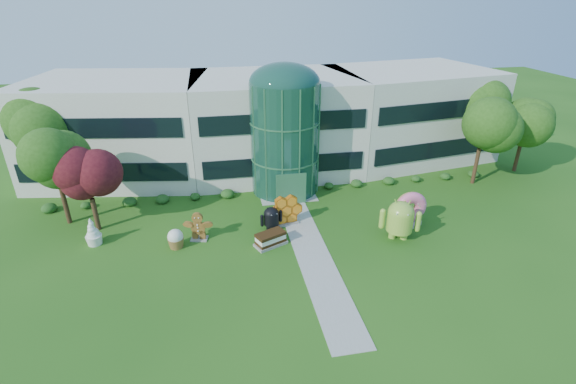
{
  "coord_description": "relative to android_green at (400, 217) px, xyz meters",
  "views": [
    {
      "loc": [
        -6.2,
        -22.62,
        16.67
      ],
      "look_at": [
        -0.83,
        6.0,
        2.6
      ],
      "focal_mm": 26.0,
      "sensor_mm": 36.0,
      "label": 1
    }
  ],
  "objects": [
    {
      "name": "gingerbread",
      "position": [
        -14.6,
        2.57,
        -0.64
      ],
      "size": [
        2.58,
        1.43,
        2.25
      ],
      "primitive_type": null,
      "rotation": [
        0.0,
        0.0,
        -0.21
      ],
      "color": "brown",
      "rests_on": "ground"
    },
    {
      "name": "ground",
      "position": [
        -6.78,
        -1.99,
        -1.76
      ],
      "size": [
        140.0,
        140.0,
        0.0
      ],
      "primitive_type": "plane",
      "color": "#215114",
      "rests_on": "ground"
    },
    {
      "name": "android_black",
      "position": [
        -9.09,
        3.08,
        -0.69
      ],
      "size": [
        2.18,
        1.76,
        2.15
      ],
      "primitive_type": null,
      "rotation": [
        0.0,
        0.0,
        0.29
      ],
      "color": "black",
      "rests_on": "ground"
    },
    {
      "name": "donut",
      "position": [
        1.77,
        2.06,
        -0.39
      ],
      "size": [
        2.66,
        1.32,
        2.74
      ],
      "primitive_type": null,
      "rotation": [
        0.0,
        0.0,
        0.02
      ],
      "color": "pink",
      "rests_on": "ground"
    },
    {
      "name": "android_green",
      "position": [
        0.0,
        0.0,
        0.0
      ],
      "size": [
        3.63,
        3.02,
        3.52
      ],
      "primitive_type": null,
      "rotation": [
        0.0,
        0.0,
        -0.36
      ],
      "color": "#90BC3C",
      "rests_on": "ground"
    },
    {
      "name": "ice_cream_sandwich",
      "position": [
        -9.49,
        0.82,
        -1.25
      ],
      "size": [
        2.58,
        2.01,
        1.03
      ],
      "primitive_type": null,
      "rotation": [
        0.0,
        0.0,
        0.42
      ],
      "color": "black",
      "rests_on": "ground"
    },
    {
      "name": "cupcake",
      "position": [
        -16.21,
        1.8,
        -1.04
      ],
      "size": [
        1.38,
        1.38,
        1.44
      ],
      "primitive_type": null,
      "rotation": [
        0.0,
        0.0,
        -0.16
      ],
      "color": "white",
      "rests_on": "ground"
    },
    {
      "name": "atrium",
      "position": [
        -6.78,
        10.01,
        3.14
      ],
      "size": [
        6.0,
        6.0,
        9.8
      ],
      "primitive_type": "cylinder",
      "color": "#194738",
      "rests_on": "ground"
    },
    {
      "name": "tree_red",
      "position": [
        -22.28,
        5.51,
        1.24
      ],
      "size": [
        4.0,
        4.0,
        6.0
      ],
      "primitive_type": null,
      "color": "#3F0C14",
      "rests_on": "ground"
    },
    {
      "name": "walkway",
      "position": [
        -6.78,
        0.01,
        -1.74
      ],
      "size": [
        2.4,
        20.0,
        0.04
      ],
      "primitive_type": "cube",
      "color": "#9E9E93",
      "rests_on": "ground"
    },
    {
      "name": "building",
      "position": [
        -6.78,
        16.01,
        2.89
      ],
      "size": [
        46.0,
        15.0,
        9.3
      ],
      "primitive_type": null,
      "color": "beige",
      "rests_on": "ground"
    },
    {
      "name": "honeycomb",
      "position": [
        -7.83,
        3.65,
        -0.66
      ],
      "size": [
        2.94,
        1.49,
        2.2
      ],
      "primitive_type": null,
      "rotation": [
        0.0,
        0.0,
        0.18
      ],
      "color": "orange",
      "rests_on": "ground"
    },
    {
      "name": "trees_backdrop",
      "position": [
        -6.78,
        11.01,
        2.44
      ],
      "size": [
        52.0,
        8.0,
        8.4
      ],
      "primitive_type": null,
      "color": "#244C13",
      "rests_on": "ground"
    },
    {
      "name": "froyo",
      "position": [
        -22.08,
        3.32,
        -0.7
      ],
      "size": [
        1.61,
        1.61,
        2.12
      ],
      "primitive_type": null,
      "rotation": [
        0.0,
        0.0,
        -0.39
      ],
      "color": "white",
      "rests_on": "ground"
    }
  ]
}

